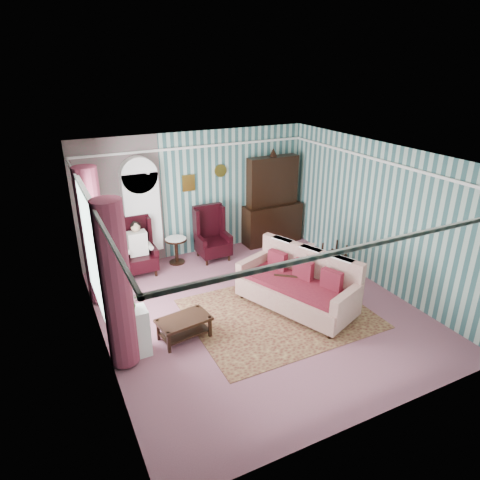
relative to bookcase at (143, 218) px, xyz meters
name	(u,v)px	position (x,y,z in m)	size (l,w,h in m)	color
floor	(257,310)	(1.35, -2.84, -1.12)	(6.00, 6.00, 0.00)	#965769
room_shell	(221,211)	(0.73, -2.66, 0.89)	(5.53, 6.02, 2.91)	#335D5D
bookcase	(143,218)	(0.00, 0.00, 0.00)	(0.80, 0.28, 2.24)	white
dresser_hutch	(273,198)	(3.25, -0.12, 0.06)	(1.50, 0.56, 2.36)	black
wingback_left	(138,247)	(-0.25, -0.39, -0.50)	(0.76, 0.80, 1.25)	black
wingback_right	(213,234)	(1.50, -0.39, -0.50)	(0.76, 0.80, 1.25)	black
seated_woman	(138,249)	(-0.25, -0.39, -0.53)	(0.44, 0.40, 1.18)	white
round_side_table	(176,251)	(0.65, -0.24, -0.82)	(0.50, 0.50, 0.60)	black
nest_table	(334,254)	(3.82, -1.94, -0.85)	(0.45, 0.38, 0.54)	black
plant_stand	(131,333)	(-1.05, -3.14, -0.72)	(0.55, 0.35, 0.80)	silver
rug	(279,313)	(1.65, -3.14, -1.11)	(3.20, 2.60, 0.01)	#491821
sofa	(297,282)	(2.04, -3.11, -0.58)	(2.23, 0.92, 1.09)	beige
floral_armchair	(293,273)	(2.27, -2.63, -0.65)	(0.81, 0.73, 0.95)	beige
coffee_table	(184,328)	(-0.17, -3.09, -0.93)	(0.86, 0.51, 0.39)	black
potted_plant_a	(128,303)	(-1.06, -3.25, -0.11)	(0.37, 0.32, 0.41)	#26551A
potted_plant_b	(127,295)	(-1.02, -2.99, -0.11)	(0.24, 0.19, 0.43)	#1B5720
potted_plant_c	(118,301)	(-1.17, -3.07, -0.14)	(0.20, 0.20, 0.36)	#1C5921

